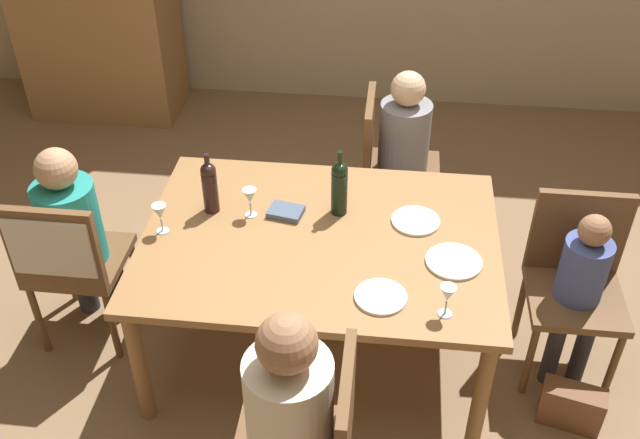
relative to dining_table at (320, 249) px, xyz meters
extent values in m
plane|color=#846647|center=(0.00, 0.00, -0.65)|extent=(10.00, 10.00, 0.00)
cube|color=olive|center=(0.00, 0.00, 0.05)|extent=(1.64, 1.19, 0.04)
cylinder|color=olive|center=(-0.75, -0.53, -0.31)|extent=(0.07, 0.07, 0.68)
cylinder|color=olive|center=(0.75, -0.53, -0.31)|extent=(0.07, 0.07, 0.68)
cylinder|color=olive|center=(-0.75, 0.53, -0.31)|extent=(0.07, 0.07, 0.68)
cylinder|color=olive|center=(0.75, 0.53, -0.31)|extent=(0.07, 0.07, 0.68)
cube|color=brown|center=(0.20, -0.98, 0.05)|extent=(0.04, 0.44, 0.44)
cylinder|color=brown|center=(0.56, 1.17, -0.43)|extent=(0.04, 0.04, 0.44)
cylinder|color=brown|center=(0.56, 0.79, -0.43)|extent=(0.04, 0.04, 0.44)
cylinder|color=brown|center=(0.18, 1.17, -0.43)|extent=(0.04, 0.04, 0.44)
cylinder|color=brown|center=(0.18, 0.79, -0.43)|extent=(0.04, 0.04, 0.44)
cube|color=brown|center=(0.37, 0.98, -0.19)|extent=(0.44, 0.44, 0.04)
cube|color=brown|center=(0.17, 0.98, 0.05)|extent=(0.04, 0.44, 0.44)
cylinder|color=brown|center=(-1.39, 0.19, -0.43)|extent=(0.04, 0.04, 0.44)
cylinder|color=brown|center=(-1.01, 0.19, -0.43)|extent=(0.04, 0.04, 0.44)
cylinder|color=brown|center=(-1.39, -0.19, -0.43)|extent=(0.04, 0.04, 0.44)
cylinder|color=brown|center=(-1.01, -0.19, -0.43)|extent=(0.04, 0.04, 0.44)
cube|color=brown|center=(-1.20, 0.00, -0.19)|extent=(0.44, 0.44, 0.04)
cube|color=brown|center=(-1.20, -0.20, 0.05)|extent=(0.44, 0.04, 0.44)
cube|color=beige|center=(-1.20, -0.20, 0.07)|extent=(0.40, 0.07, 0.31)
cylinder|color=brown|center=(1.39, -0.19, -0.43)|extent=(0.04, 0.04, 0.44)
cylinder|color=brown|center=(1.01, -0.19, -0.43)|extent=(0.04, 0.04, 0.44)
cylinder|color=brown|center=(1.39, 0.19, -0.43)|extent=(0.04, 0.04, 0.44)
cylinder|color=brown|center=(1.01, 0.19, -0.43)|extent=(0.04, 0.04, 0.44)
cube|color=brown|center=(1.20, 0.00, -0.19)|extent=(0.44, 0.44, 0.04)
cube|color=brown|center=(1.20, 0.20, 0.05)|extent=(0.44, 0.04, 0.44)
cylinder|color=beige|center=(0.00, -0.98, 0.06)|extent=(0.32, 0.32, 0.49)
sphere|color=#996B4C|center=(0.00, -0.98, 0.40)|extent=(0.21, 0.21, 0.21)
cylinder|color=#33333D|center=(0.50, 1.06, -0.42)|extent=(0.11, 0.11, 0.46)
cylinder|color=#33333D|center=(0.50, 0.89, -0.42)|extent=(0.11, 0.11, 0.46)
cylinder|color=gray|center=(0.37, 0.98, 0.03)|extent=(0.29, 0.29, 0.44)
sphere|color=beige|center=(0.37, 0.98, 0.35)|extent=(0.19, 0.19, 0.19)
cylinder|color=#33333D|center=(-1.29, 0.14, -0.42)|extent=(0.11, 0.11, 0.46)
cylinder|color=#33333D|center=(-1.11, 0.14, -0.42)|extent=(0.11, 0.11, 0.46)
cylinder|color=teal|center=(-1.20, 0.00, 0.04)|extent=(0.29, 0.29, 0.45)
sphere|color=tan|center=(-1.20, 0.00, 0.36)|extent=(0.19, 0.19, 0.19)
cylinder|color=#33333D|center=(1.27, -0.10, -0.42)|extent=(0.08, 0.08, 0.46)
cylinder|color=#33333D|center=(1.14, -0.10, -0.42)|extent=(0.08, 0.08, 0.46)
cylinder|color=#475699|center=(1.20, 0.00, -0.02)|extent=(0.22, 0.22, 0.33)
sphere|color=#996B4C|center=(1.20, 0.00, 0.22)|extent=(0.14, 0.14, 0.14)
cylinder|color=black|center=(-0.54, 0.15, 0.18)|extent=(0.07, 0.07, 0.21)
sphere|color=black|center=(-0.54, 0.15, 0.30)|extent=(0.07, 0.07, 0.07)
cylinder|color=black|center=(-0.54, 0.15, 0.35)|extent=(0.03, 0.03, 0.08)
cylinder|color=black|center=(0.07, 0.20, 0.19)|extent=(0.08, 0.08, 0.23)
sphere|color=black|center=(0.07, 0.20, 0.31)|extent=(0.08, 0.08, 0.08)
cylinder|color=black|center=(0.07, 0.20, 0.37)|extent=(0.03, 0.03, 0.09)
cylinder|color=silver|center=(-0.73, -0.04, 0.07)|extent=(0.06, 0.06, 0.00)
cylinder|color=silver|center=(-0.73, -0.04, 0.11)|extent=(0.01, 0.01, 0.07)
cone|color=silver|center=(-0.73, -0.04, 0.18)|extent=(0.07, 0.07, 0.07)
cylinder|color=silver|center=(0.56, -0.44, 0.07)|extent=(0.06, 0.06, 0.00)
cylinder|color=silver|center=(0.56, -0.44, 0.11)|extent=(0.01, 0.01, 0.07)
cone|color=silver|center=(0.56, -0.44, 0.18)|extent=(0.07, 0.07, 0.07)
cylinder|color=silver|center=(-0.35, 0.13, 0.07)|extent=(0.06, 0.06, 0.00)
cylinder|color=silver|center=(-0.35, 0.13, 0.11)|extent=(0.01, 0.01, 0.07)
cone|color=silver|center=(-0.35, 0.13, 0.18)|extent=(0.07, 0.07, 0.07)
cylinder|color=white|center=(0.30, -0.38, 0.08)|extent=(0.22, 0.22, 0.01)
cylinder|color=silver|center=(0.61, -0.12, 0.08)|extent=(0.25, 0.25, 0.01)
cylinder|color=white|center=(0.44, 0.16, 0.08)|extent=(0.23, 0.23, 0.01)
cube|color=#4C5B75|center=(-0.18, 0.15, 0.09)|extent=(0.18, 0.15, 0.03)
cube|color=brown|center=(1.20, -0.35, -0.54)|extent=(0.30, 0.19, 0.22)
camera|label=1|loc=(0.29, -2.59, 2.17)|focal=40.87mm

